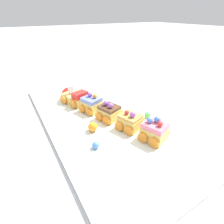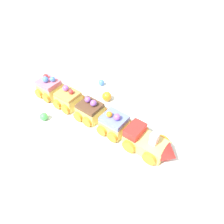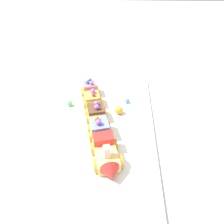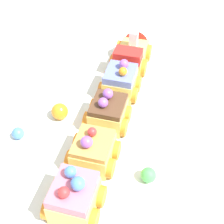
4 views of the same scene
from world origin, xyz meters
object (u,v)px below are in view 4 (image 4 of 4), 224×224
object	(u,v)px
cake_train_locomotive	(132,53)
gumball_blue	(18,133)
cake_car_chocolate	(108,113)
gumball_orange	(60,111)
cake_car_strawberry	(74,197)
gumball_green	(148,175)
cake_car_caramel	(93,151)
cake_car_blueberry	(120,82)

from	to	relation	value
cake_train_locomotive	gumball_blue	size ratio (longest dim) A/B	6.95
cake_car_chocolate	gumball_orange	world-z (taller)	cake_car_chocolate
cake_car_strawberry	gumball_green	world-z (taller)	cake_car_strawberry
cake_car_caramel	gumball_orange	size ratio (longest dim) A/B	3.01
cake_car_chocolate	cake_car_caramel	world-z (taller)	same
cake_train_locomotive	cake_car_blueberry	size ratio (longest dim) A/B	1.59
cake_car_strawberry	cake_car_chocolate	bearing A→B (deg)	0.07
cake_train_locomotive	gumball_green	bearing A→B (deg)	-163.26
gumball_green	cake_car_blueberry	bearing A→B (deg)	43.75
cake_car_chocolate	cake_car_caramel	xyz separation A→B (m)	(-0.08, -0.03, -0.00)
cake_train_locomotive	cake_car_caramel	size ratio (longest dim) A/B	1.59
cake_car_chocolate	cake_car_blueberry	bearing A→B (deg)	-0.25
cake_car_caramel	cake_car_blueberry	bearing A→B (deg)	-0.12
cake_car_blueberry	cake_car_caramel	world-z (taller)	cake_car_blueberry
gumball_orange	gumball_green	bearing A→B (deg)	-98.97
cake_train_locomotive	cake_car_caramel	bearing A→B (deg)	179.96
gumball_blue	gumball_green	bearing A→B (deg)	-78.62
cake_car_blueberry	gumball_blue	distance (m)	0.21
cake_car_blueberry	cake_car_caramel	xyz separation A→B (m)	(-0.17, -0.06, -0.00)
cake_train_locomotive	gumball_orange	world-z (taller)	cake_train_locomotive
cake_train_locomotive	gumball_orange	bearing A→B (deg)	156.81
cake_car_blueberry	gumball_orange	world-z (taller)	cake_car_blueberry
cake_car_chocolate	cake_car_strawberry	size ratio (longest dim) A/B	1.00
cake_car_strawberry	cake_train_locomotive	bearing A→B (deg)	0.00
cake_car_blueberry	cake_car_caramel	bearing A→B (deg)	179.88
cake_car_caramel	gumball_blue	xyz separation A→B (m)	(-0.03, 0.14, -0.01)
cake_car_strawberry	cake_car_caramel	bearing A→B (deg)	0.14
gumball_blue	gumball_orange	world-z (taller)	gumball_orange
cake_car_chocolate	cake_car_caramel	distance (m)	0.09
cake_train_locomotive	cake_car_strawberry	bearing A→B (deg)	-180.00
gumball_blue	gumball_orange	bearing A→B (deg)	-20.16
cake_car_caramel	gumball_green	world-z (taller)	cake_car_caramel
cake_train_locomotive	cake_car_strawberry	distance (m)	0.37
cake_train_locomotive	cake_car_blueberry	xyz separation A→B (m)	(-0.11, -0.03, 0.00)
cake_car_blueberry	gumball_green	bearing A→B (deg)	-154.54
cake_car_chocolate	gumball_orange	bearing A→B (deg)	95.92
cake_car_blueberry	gumball_blue	bearing A→B (deg)	138.98
cake_train_locomotive	cake_car_strawberry	world-z (taller)	cake_car_strawberry
cake_car_chocolate	cake_car_strawberry	xyz separation A→B (m)	(-0.17, -0.06, 0.00)
cake_car_caramel	cake_train_locomotive	bearing A→B (deg)	-0.04
cake_car_caramel	gumball_blue	size ratio (longest dim) A/B	4.36
cake_car_blueberry	gumball_orange	xyz separation A→B (m)	(-0.12, 0.05, -0.01)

